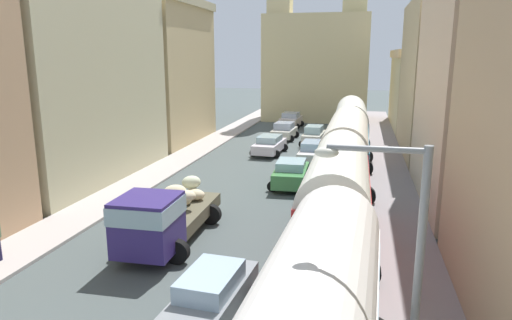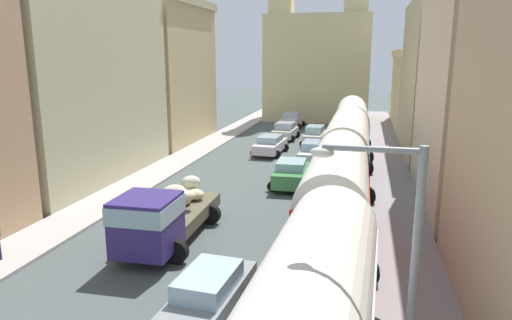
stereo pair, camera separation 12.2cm
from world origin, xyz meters
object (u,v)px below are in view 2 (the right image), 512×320
(car_2, at_px, (292,120))
(streetlamp_near, at_px, (397,266))
(car_0, at_px, (270,145))
(car_4, at_px, (291,173))
(parked_bus_3, at_px, (351,125))
(parked_bus_1, at_px, (336,194))
(cargo_truck_0, at_px, (163,215))
(car_6, at_px, (315,136))
(car_5, at_px, (313,152))
(car_3, at_px, (209,297))
(car_1, at_px, (285,131))
(parked_bus_2, at_px, (346,148))

(car_2, xyz_separation_m, streetlamp_near, (8.03, -39.41, 2.78))
(car_0, relative_size, streetlamp_near, 0.74)
(car_4, relative_size, streetlamp_near, 0.67)
(car_4, bearing_deg, car_0, 109.14)
(parked_bus_3, distance_m, car_0, 6.29)
(parked_bus_1, xyz_separation_m, car_2, (-6.45, 30.80, -1.49))
(car_0, bearing_deg, car_4, -70.86)
(cargo_truck_0, bearing_deg, car_0, 88.27)
(cargo_truck_0, distance_m, car_6, 22.85)
(parked_bus_1, xyz_separation_m, car_6, (-3.06, 21.44, -1.47))
(cargo_truck_0, bearing_deg, car_6, 81.17)
(parked_bus_3, relative_size, car_5, 1.96)
(car_3, bearing_deg, parked_bus_1, 61.58)
(cargo_truck_0, distance_m, car_5, 16.42)
(car_1, relative_size, car_4, 0.96)
(parked_bus_1, xyz_separation_m, parked_bus_3, (-0.00, 18.00, 0.05))
(cargo_truck_0, bearing_deg, parked_bus_2, 57.04)
(car_4, distance_m, streetlamp_near, 18.01)
(parked_bus_2, bearing_deg, parked_bus_1, -90.00)
(car_6, bearing_deg, parked_bus_1, -81.87)
(car_4, height_order, car_5, car_5)
(car_4, height_order, car_6, car_6)
(cargo_truck_0, height_order, streetlamp_near, streetlamp_near)
(parked_bus_2, relative_size, car_3, 2.28)
(parked_bus_2, xyz_separation_m, car_6, (-3.06, 12.44, -1.52))
(car_1, bearing_deg, cargo_truck_0, -91.39)
(car_5, bearing_deg, car_4, -95.35)
(car_3, relative_size, car_6, 1.08)
(parked_bus_2, distance_m, parked_bus_3, 9.00)
(car_4, distance_m, car_5, 6.22)
(cargo_truck_0, relative_size, car_0, 1.59)
(car_1, xyz_separation_m, car_6, (2.90, -2.25, 0.05))
(parked_bus_3, xyz_separation_m, car_2, (-6.45, 12.80, -1.53))
(cargo_truck_0, height_order, car_0, cargo_truck_0)
(car_2, xyz_separation_m, car_3, (3.34, -36.54, -0.02))
(parked_bus_2, bearing_deg, car_4, -171.84)
(parked_bus_3, height_order, cargo_truck_0, parked_bus_3)
(parked_bus_3, distance_m, car_2, 14.41)
(car_1, bearing_deg, car_2, 93.87)
(parked_bus_2, height_order, streetlamp_near, streetlamp_near)
(parked_bus_2, distance_m, car_2, 22.78)
(car_3, bearing_deg, car_6, 89.90)
(car_0, xyz_separation_m, car_2, (-0.43, 13.64, 0.07))
(car_1, distance_m, streetlamp_near, 33.29)
(parked_bus_1, bearing_deg, parked_bus_3, 90.00)
(car_4, bearing_deg, car_6, 90.12)
(car_5, bearing_deg, parked_bus_2, -66.88)
(parked_bus_3, height_order, car_1, parked_bus_3)
(car_5, bearing_deg, streetlamp_near, -80.19)
(car_3, bearing_deg, cargo_truck_0, 126.90)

